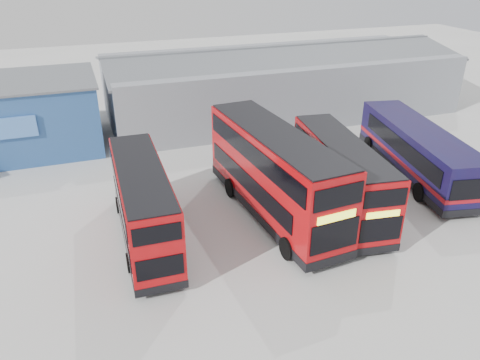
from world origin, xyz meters
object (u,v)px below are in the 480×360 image
Objects in this scene: double_decker_centre at (274,175)px; single_decker_blue at (416,152)px; maintenance_shed at (279,82)px; double_decker_right at (340,177)px; office_block at (11,116)px; double_decker_left at (144,206)px.

single_decker_blue is at bearing 3.99° from double_decker_centre.
maintenance_shed reaches higher than single_decker_blue.
single_decker_blue is at bearing 26.19° from double_decker_right.
office_block is 1.24× the size of double_decker_right.
double_decker_centre is at bearing -46.99° from office_block.
double_decker_right is at bearing -103.33° from maintenance_shed.
double_decker_left is 10.75m from double_decker_right.
double_decker_left is at bearing -65.38° from office_block.
double_decker_right is at bearing -41.84° from office_block.
maintenance_shed is at bearing 84.34° from double_decker_right.
double_decker_centre is at bearing 175.69° from double_decker_right.
maintenance_shed is at bearing 5.21° from office_block.
double_decker_centre is at bearing 19.77° from single_decker_blue.
single_decker_blue is (17.74, 1.78, -0.38)m from double_decker_left.
maintenance_shed reaches higher than double_decker_centre.
double_decker_centre reaches higher than double_decker_left.
double_decker_centre is (-7.89, -17.13, -0.17)m from maintenance_shed.
office_block is 28.24m from single_decker_blue.
single_decker_blue is (24.76, -13.55, -0.96)m from office_block.
maintenance_shed is 2.48× the size of single_decker_blue.
office_block is at bearing 145.84° from double_decker_right.
office_block is at bearing -174.79° from maintenance_shed.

